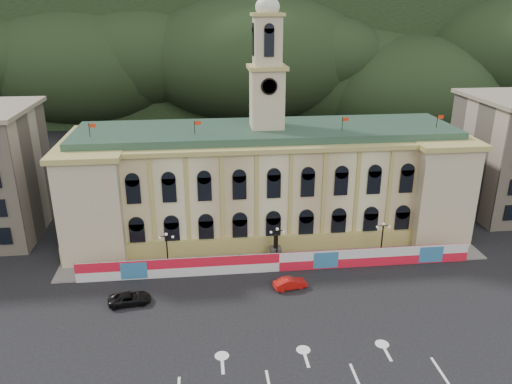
{
  "coord_description": "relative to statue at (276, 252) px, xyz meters",
  "views": [
    {
      "loc": [
        -9.09,
        -39.99,
        31.88
      ],
      "look_at": [
        -2.61,
        18.0,
        9.73
      ],
      "focal_mm": 35.0,
      "sensor_mm": 36.0,
      "label": 1
    }
  ],
  "objects": [
    {
      "name": "ground",
      "position": [
        0.0,
        -18.0,
        -1.19
      ],
      "size": [
        260.0,
        260.0,
        0.0
      ],
      "primitive_type": "plane",
      "color": "black",
      "rests_on": "ground"
    },
    {
      "name": "lane_markings",
      "position": [
        0.0,
        -23.0,
        -1.18
      ],
      "size": [
        26.0,
        10.0,
        0.02
      ],
      "primitive_type": null,
      "color": "white",
      "rests_on": "ground"
    },
    {
      "name": "hill_ridge",
      "position": [
        0.03,
        103.99,
        18.3
      ],
      "size": [
        230.0,
        80.0,
        64.0
      ],
      "color": "black",
      "rests_on": "ground"
    },
    {
      "name": "city_hall",
      "position": [
        0.0,
        9.63,
        6.66
      ],
      "size": [
        56.2,
        17.6,
        37.1
      ],
      "color": "beige",
      "rests_on": "ground"
    },
    {
      "name": "hoarding_fence",
      "position": [
        0.06,
        -2.93,
        0.06
      ],
      "size": [
        50.0,
        0.44,
        2.5
      ],
      "color": "red",
      "rests_on": "ground"
    },
    {
      "name": "pavement",
      "position": [
        0.0,
        -0.25,
        -1.11
      ],
      "size": [
        56.0,
        5.5,
        0.16
      ],
      "primitive_type": "cube",
      "color": "slate",
      "rests_on": "ground"
    },
    {
      "name": "statue",
      "position": [
        0.0,
        0.0,
        0.0
      ],
      "size": [
        1.4,
        1.4,
        3.72
      ],
      "color": "#595651",
      "rests_on": "ground"
    },
    {
      "name": "lamp_left",
      "position": [
        -14.0,
        -1.0,
        1.89
      ],
      "size": [
        1.96,
        0.44,
        5.15
      ],
      "color": "black",
      "rests_on": "ground"
    },
    {
      "name": "lamp_center",
      "position": [
        0.0,
        -1.0,
        1.89
      ],
      "size": [
        1.96,
        0.44,
        5.15
      ],
      "color": "black",
      "rests_on": "ground"
    },
    {
      "name": "lamp_right",
      "position": [
        14.0,
        -1.0,
        1.89
      ],
      "size": [
        1.96,
        0.44,
        5.15
      ],
      "color": "black",
      "rests_on": "ground"
    },
    {
      "name": "red_sedan",
      "position": [
        0.68,
        -7.19,
        -0.52
      ],
      "size": [
        2.94,
        4.56,
        1.33
      ],
      "primitive_type": "imported",
      "rotation": [
        0.0,
        0.0,
        1.77
      ],
      "color": "#B4100C",
      "rests_on": "ground"
    },
    {
      "name": "black_suv",
      "position": [
        -17.91,
        -8.4,
        -0.53
      ],
      "size": [
        3.37,
        5.29,
        1.32
      ],
      "primitive_type": "imported",
      "rotation": [
        0.0,
        0.0,
        1.7
      ],
      "color": "black",
      "rests_on": "ground"
    }
  ]
}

